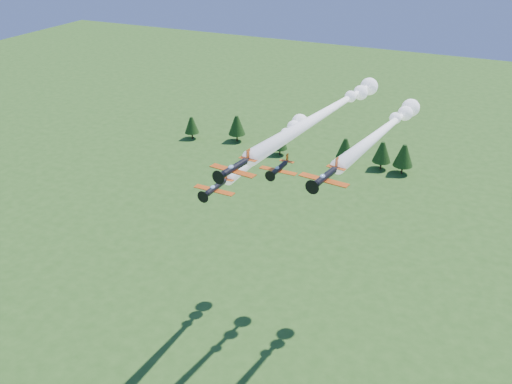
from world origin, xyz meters
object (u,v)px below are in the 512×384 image
at_px(plane_right, 385,129).
at_px(plane_slot, 279,168).
at_px(plane_lead, 329,110).
at_px(plane_left, 275,142).

bearing_deg(plane_right, plane_slot, -117.36).
relative_size(plane_lead, plane_slot, 7.49).
distance_m(plane_right, plane_slot, 23.61).
relative_size(plane_lead, plane_right, 1.23).
distance_m(plane_lead, plane_left, 15.43).
bearing_deg(plane_right, plane_lead, -150.39).
relative_size(plane_right, plane_slot, 6.06).
bearing_deg(plane_right, plane_left, -168.97).
distance_m(plane_lead, plane_slot, 16.82).
bearing_deg(plane_left, plane_right, 5.78).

